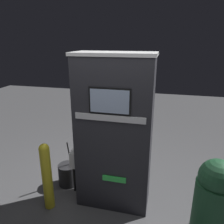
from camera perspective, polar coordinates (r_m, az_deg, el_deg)
name	(u,v)px	position (r m, az deg, el deg)	size (l,w,h in m)	color
ground_plane	(110,211)	(3.25, -0.51, -24.36)	(14.00, 14.00, 0.00)	#4C4C4F
gas_pump	(114,134)	(2.85, 0.47, -5.82)	(1.07, 0.47, 2.07)	#28282D
safety_bollard	(47,175)	(3.12, -16.67, -15.48)	(0.13, 0.13, 0.96)	yellow
trash_bin	(214,200)	(2.86, 25.06, -20.06)	(0.43, 0.43, 1.00)	#1E4C2D
squeegee_bucket	(68,174)	(3.67, -11.41, -15.66)	(0.30, 0.30, 0.76)	#262628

